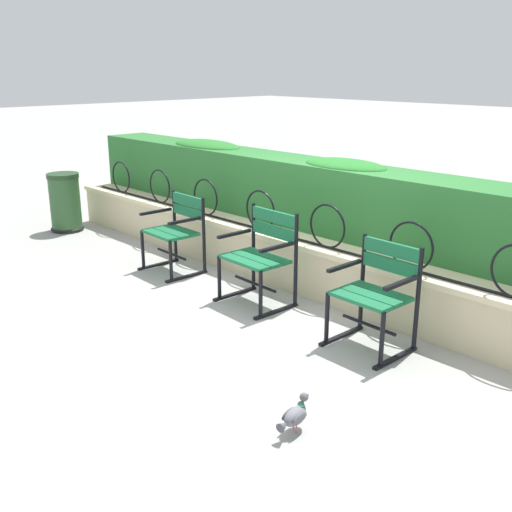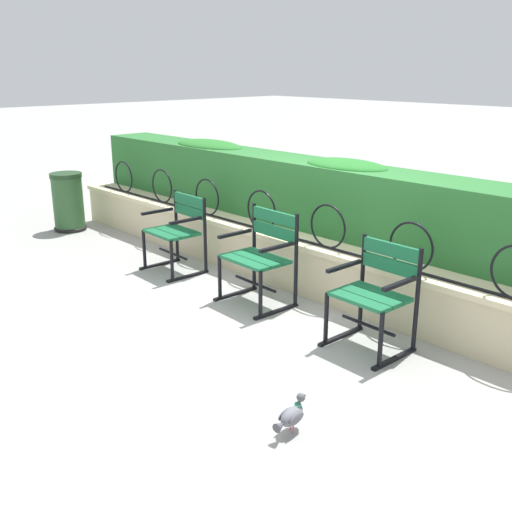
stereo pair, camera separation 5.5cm
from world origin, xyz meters
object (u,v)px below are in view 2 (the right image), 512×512
pigeon_near_chairs (292,416)px  trash_bin (68,203)px  park_chair_right (376,292)px  park_chair_left (178,230)px  park_chair_centre (261,254)px

pigeon_near_chairs → trash_bin: 5.52m
park_chair_right → pigeon_near_chairs: park_chair_right is taller
park_chair_left → trash_bin: 2.40m
park_chair_right → pigeon_near_chairs: (0.39, -1.34, -0.35)m
trash_bin → park_chair_centre: bearing=1.6°
park_chair_left → pigeon_near_chairs: bearing=-23.9°
park_chair_right → trash_bin: 4.99m
park_chair_left → pigeon_near_chairs: 3.28m
park_chair_left → pigeon_near_chairs: (2.98, -1.32, -0.34)m
trash_bin → park_chair_right: bearing=1.2°
park_chair_centre → pigeon_near_chairs: park_chair_centre is taller
park_chair_right → trash_bin: bearing=-178.8°
park_chair_centre → pigeon_near_chairs: (1.68, -1.34, -0.36)m
park_chair_left → trash_bin: park_chair_left is taller
park_chair_left → park_chair_right: bearing=0.4°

